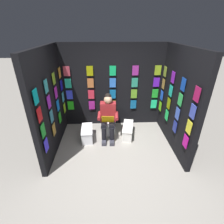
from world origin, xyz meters
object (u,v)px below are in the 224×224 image
object	(u,v)px
toilet	(108,121)
comic_longbox_far	(87,133)
comic_longbox_near	(128,130)
person_reading	(108,117)

from	to	relation	value
toilet	comic_longbox_far	bearing A→B (deg)	32.68
comic_longbox_near	comic_longbox_far	size ratio (longest dim) A/B	1.20
person_reading	comic_longbox_far	world-z (taller)	person_reading
comic_longbox_near	comic_longbox_far	world-z (taller)	comic_longbox_far
toilet	person_reading	size ratio (longest dim) A/B	0.65
toilet	comic_longbox_near	distance (m)	0.59
person_reading	comic_longbox_near	xyz separation A→B (m)	(-0.53, -0.00, -0.44)
toilet	person_reading	xyz separation A→B (m)	(0.01, 0.23, 0.27)
toilet	comic_longbox_near	world-z (taller)	toilet
comic_longbox_near	person_reading	bearing A→B (deg)	11.45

